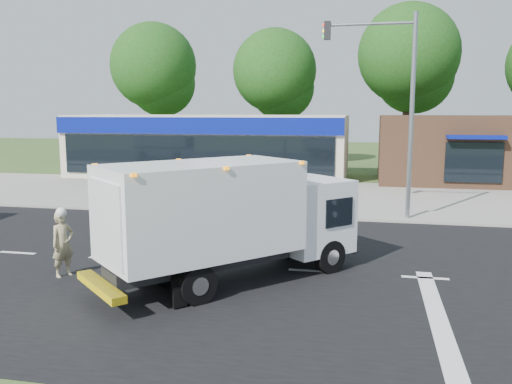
% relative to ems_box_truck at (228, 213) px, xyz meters
% --- Properties ---
extents(ground, '(120.00, 120.00, 0.00)m').
position_rel_ems_box_truck_xyz_m(ground, '(1.94, 1.35, -1.80)').
color(ground, '#385123').
rests_on(ground, ground).
extents(road_asphalt, '(60.00, 14.00, 0.02)m').
position_rel_ems_box_truck_xyz_m(road_asphalt, '(1.94, 1.35, -1.79)').
color(road_asphalt, black).
rests_on(road_asphalt, ground).
extents(sidewalk, '(60.00, 2.40, 0.12)m').
position_rel_ems_box_truck_xyz_m(sidewalk, '(1.94, 9.55, -1.74)').
color(sidewalk, gray).
rests_on(sidewalk, ground).
extents(parking_apron, '(60.00, 9.00, 0.02)m').
position_rel_ems_box_truck_xyz_m(parking_apron, '(1.94, 15.35, -1.79)').
color(parking_apron, gray).
rests_on(parking_apron, ground).
extents(lane_markings, '(55.20, 7.00, 0.01)m').
position_rel_ems_box_truck_xyz_m(lane_markings, '(3.30, -0.00, -1.78)').
color(lane_markings, silver).
rests_on(lane_markings, road_asphalt).
extents(ems_box_truck, '(6.36, 6.62, 3.12)m').
position_rel_ems_box_truck_xyz_m(ems_box_truck, '(0.00, 0.00, 0.00)').
color(ems_box_truck, black).
rests_on(ems_box_truck, ground).
extents(emergency_worker, '(0.65, 0.75, 1.85)m').
position_rel_ems_box_truck_xyz_m(emergency_worker, '(-4.38, -0.44, -0.89)').
color(emergency_worker, tan).
rests_on(emergency_worker, ground).
extents(retail_strip_mall, '(18.00, 6.20, 4.00)m').
position_rel_ems_box_truck_xyz_m(retail_strip_mall, '(-7.06, 21.28, 0.22)').
color(retail_strip_mall, beige).
rests_on(retail_strip_mall, ground).
extents(brown_storefront, '(10.00, 6.70, 4.00)m').
position_rel_ems_box_truck_xyz_m(brown_storefront, '(8.94, 21.33, 0.20)').
color(brown_storefront, '#382316').
rests_on(brown_storefront, ground).
extents(traffic_signal_pole, '(3.51, 0.25, 8.00)m').
position_rel_ems_box_truck_xyz_m(traffic_signal_pole, '(4.30, 8.95, 3.13)').
color(traffic_signal_pole, gray).
rests_on(traffic_signal_pole, ground).
extents(background_trees, '(36.77, 7.39, 12.10)m').
position_rel_ems_box_truck_xyz_m(background_trees, '(1.10, 29.51, 5.58)').
color(background_trees, '#332114').
rests_on(background_trees, ground).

